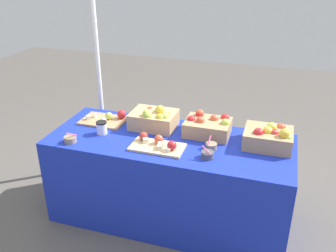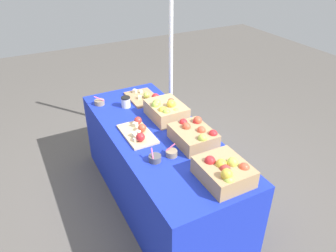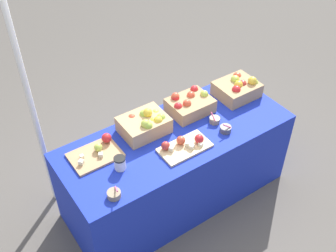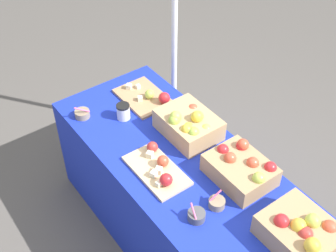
# 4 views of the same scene
# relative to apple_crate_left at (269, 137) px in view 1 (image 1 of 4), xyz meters

# --- Properties ---
(ground_plane) EXTENTS (10.00, 10.00, 0.00)m
(ground_plane) POSITION_rel_apple_crate_left_xyz_m (-0.74, -0.12, -0.81)
(ground_plane) COLOR #56514C
(table) EXTENTS (1.90, 0.76, 0.74)m
(table) POSITION_rel_apple_crate_left_xyz_m (-0.74, -0.12, -0.44)
(table) COLOR #192DB7
(table) RESTS_ON ground_plane
(apple_crate_left) EXTENTS (0.35, 0.30, 0.18)m
(apple_crate_left) POSITION_rel_apple_crate_left_xyz_m (0.00, 0.00, 0.00)
(apple_crate_left) COLOR tan
(apple_crate_left) RESTS_ON table
(apple_crate_middle) EXTENTS (0.35, 0.28, 0.17)m
(apple_crate_middle) POSITION_rel_apple_crate_left_xyz_m (-0.48, 0.06, -0.00)
(apple_crate_middle) COLOR tan
(apple_crate_middle) RESTS_ON table
(apple_crate_right) EXTENTS (0.37, 0.28, 0.19)m
(apple_crate_right) POSITION_rel_apple_crate_left_xyz_m (-0.92, 0.05, 0.00)
(apple_crate_right) COLOR tan
(apple_crate_right) RESTS_ON table
(cutting_board_front) EXTENTS (0.40, 0.21, 0.09)m
(cutting_board_front) POSITION_rel_apple_crate_left_xyz_m (-0.78, -0.28, -0.05)
(cutting_board_front) COLOR #D1B284
(cutting_board_front) RESTS_ON table
(cutting_board_back) EXTENTS (0.37, 0.27, 0.09)m
(cutting_board_back) POSITION_rel_apple_crate_left_xyz_m (-1.35, 0.04, -0.05)
(cutting_board_back) COLOR tan
(cutting_board_back) RESTS_ON table
(sample_bowl_near) EXTENTS (0.10, 0.10, 0.10)m
(sample_bowl_near) POSITION_rel_apple_crate_left_xyz_m (-1.45, -0.40, -0.05)
(sample_bowl_near) COLOR gray
(sample_bowl_near) RESTS_ON table
(sample_bowl_mid) EXTENTS (0.09, 0.09, 0.10)m
(sample_bowl_mid) POSITION_rel_apple_crate_left_xyz_m (-0.40, -0.31, -0.05)
(sample_bowl_mid) COLOR #4C4C51
(sample_bowl_mid) RESTS_ON table
(sample_bowl_far) EXTENTS (0.09, 0.09, 0.09)m
(sample_bowl_far) POSITION_rel_apple_crate_left_xyz_m (-0.40, -0.18, -0.05)
(sample_bowl_far) COLOR gray
(sample_bowl_far) RESTS_ON table
(coffee_cup) EXTENTS (0.09, 0.09, 0.10)m
(coffee_cup) POSITION_rel_apple_crate_left_xyz_m (-1.29, -0.19, -0.02)
(coffee_cup) COLOR silver
(coffee_cup) RESTS_ON table
(tent_pole) EXTENTS (0.04, 0.04, 1.96)m
(tent_pole) POSITION_rel_apple_crate_left_xyz_m (-1.64, 0.47, 0.17)
(tent_pole) COLOR white
(tent_pole) RESTS_ON ground_plane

